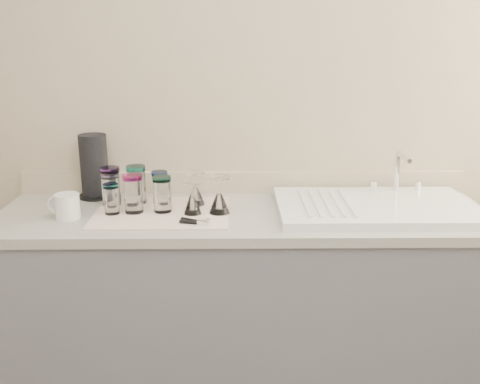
{
  "coord_description": "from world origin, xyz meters",
  "views": [
    {
      "loc": [
        -0.04,
        -0.92,
        1.61
      ],
      "look_at": [
        -0.02,
        1.15,
        1.0
      ],
      "focal_mm": 40.0,
      "sensor_mm": 36.0,
      "label": 1
    }
  ],
  "objects_px": {
    "tumbler_teal": "(110,189)",
    "goblet_front_left": "(192,203)",
    "tumbler_lavender": "(162,194)",
    "can_opener": "(195,222)",
    "tumbler_purple": "(160,187)",
    "goblet_front_right": "(219,201)",
    "paper_towel_roll": "(94,167)",
    "tumbler_magenta": "(112,199)",
    "goblet_back_left": "(195,193)",
    "white_mug": "(66,206)",
    "sink_unit": "(376,206)",
    "tumbler_cyan": "(137,184)",
    "tumbler_blue": "(133,193)",
    "tumbler_extra": "(111,186)"
  },
  "relations": [
    {
      "from": "tumbler_teal",
      "to": "goblet_front_left",
      "type": "height_order",
      "value": "tumbler_teal"
    },
    {
      "from": "tumbler_lavender",
      "to": "goblet_front_left",
      "type": "xyz_separation_m",
      "value": [
        0.13,
        -0.03,
        -0.03
      ]
    },
    {
      "from": "can_opener",
      "to": "tumbler_purple",
      "type": "bearing_deg",
      "value": 121.16
    },
    {
      "from": "goblet_front_right",
      "to": "paper_towel_roll",
      "type": "bearing_deg",
      "value": 155.88
    },
    {
      "from": "tumbler_magenta",
      "to": "goblet_front_left",
      "type": "bearing_deg",
      "value": -0.58
    },
    {
      "from": "tumbler_teal",
      "to": "tumbler_magenta",
      "type": "bearing_deg",
      "value": -74.7
    },
    {
      "from": "goblet_back_left",
      "to": "goblet_front_left",
      "type": "relative_size",
      "value": 1.08
    },
    {
      "from": "goblet_back_left",
      "to": "can_opener",
      "type": "xyz_separation_m",
      "value": [
        0.01,
        -0.25,
        -0.04
      ]
    },
    {
      "from": "tumbler_magenta",
      "to": "goblet_back_left",
      "type": "xyz_separation_m",
      "value": [
        0.33,
        0.12,
        -0.02
      ]
    },
    {
      "from": "goblet_front_left",
      "to": "white_mug",
      "type": "distance_m",
      "value": 0.5
    },
    {
      "from": "goblet_front_left",
      "to": "white_mug",
      "type": "xyz_separation_m",
      "value": [
        -0.5,
        -0.03,
        -0.0
      ]
    },
    {
      "from": "sink_unit",
      "to": "tumbler_lavender",
      "type": "bearing_deg",
      "value": -178.56
    },
    {
      "from": "sink_unit",
      "to": "tumbler_lavender",
      "type": "xyz_separation_m",
      "value": [
        -0.89,
        -0.02,
        0.06
      ]
    },
    {
      "from": "sink_unit",
      "to": "can_opener",
      "type": "xyz_separation_m",
      "value": [
        -0.75,
        -0.17,
        -0.0
      ]
    },
    {
      "from": "goblet_front_right",
      "to": "tumbler_cyan",
      "type": "bearing_deg",
      "value": 158.24
    },
    {
      "from": "tumbler_teal",
      "to": "goblet_back_left",
      "type": "bearing_deg",
      "value": -0.61
    },
    {
      "from": "tumbler_blue",
      "to": "goblet_front_left",
      "type": "relative_size",
      "value": 1.21
    },
    {
      "from": "tumbler_purple",
      "to": "goblet_front_right",
      "type": "relative_size",
      "value": 0.9
    },
    {
      "from": "goblet_front_left",
      "to": "can_opener",
      "type": "bearing_deg",
      "value": -81.69
    },
    {
      "from": "white_mug",
      "to": "can_opener",
      "type": "bearing_deg",
      "value": -10.16
    },
    {
      "from": "tumbler_magenta",
      "to": "white_mug",
      "type": "xyz_separation_m",
      "value": [
        -0.17,
        -0.04,
        -0.02
      ]
    },
    {
      "from": "tumbler_teal",
      "to": "tumbler_cyan",
      "type": "bearing_deg",
      "value": 11.94
    },
    {
      "from": "tumbler_magenta",
      "to": "goblet_front_right",
      "type": "distance_m",
      "value": 0.44
    },
    {
      "from": "tumbler_lavender",
      "to": "goblet_front_right",
      "type": "distance_m",
      "value": 0.24
    },
    {
      "from": "can_opener",
      "to": "goblet_front_right",
      "type": "bearing_deg",
      "value": 55.93
    },
    {
      "from": "goblet_front_right",
      "to": "tumbler_extra",
      "type": "bearing_deg",
      "value": 165.91
    },
    {
      "from": "can_opener",
      "to": "white_mug",
      "type": "distance_m",
      "value": 0.53
    },
    {
      "from": "tumbler_extra",
      "to": "paper_towel_roll",
      "type": "height_order",
      "value": "paper_towel_roll"
    },
    {
      "from": "tumbler_lavender",
      "to": "can_opener",
      "type": "xyz_separation_m",
      "value": [
        0.14,
        -0.15,
        -0.07
      ]
    },
    {
      "from": "tumbler_magenta",
      "to": "tumbler_lavender",
      "type": "xyz_separation_m",
      "value": [
        0.2,
        0.02,
        0.01
      ]
    },
    {
      "from": "tumbler_cyan",
      "to": "sink_unit",
      "type": "bearing_deg",
      "value": -5.84
    },
    {
      "from": "sink_unit",
      "to": "tumbler_purple",
      "type": "height_order",
      "value": "sink_unit"
    },
    {
      "from": "tumbler_teal",
      "to": "goblet_front_right",
      "type": "distance_m",
      "value": 0.49
    },
    {
      "from": "tumbler_cyan",
      "to": "paper_towel_roll",
      "type": "height_order",
      "value": "paper_towel_roll"
    },
    {
      "from": "tumbler_magenta",
      "to": "paper_towel_roll",
      "type": "xyz_separation_m",
      "value": [
        -0.13,
        0.26,
        0.07
      ]
    },
    {
      "from": "tumbler_teal",
      "to": "tumbler_blue",
      "type": "relative_size",
      "value": 0.85
    },
    {
      "from": "tumbler_extra",
      "to": "white_mug",
      "type": "xyz_separation_m",
      "value": [
        -0.15,
        -0.16,
        -0.04
      ]
    },
    {
      "from": "goblet_front_right",
      "to": "can_opener",
      "type": "xyz_separation_m",
      "value": [
        -0.09,
        -0.13,
        -0.04
      ]
    },
    {
      "from": "goblet_back_left",
      "to": "paper_towel_roll",
      "type": "relative_size",
      "value": 0.49
    },
    {
      "from": "tumbler_magenta",
      "to": "goblet_front_left",
      "type": "height_order",
      "value": "goblet_front_left"
    },
    {
      "from": "goblet_front_left",
      "to": "tumbler_teal",
      "type": "bearing_deg",
      "value": 160.42
    },
    {
      "from": "tumbler_extra",
      "to": "goblet_front_right",
      "type": "height_order",
      "value": "tumbler_extra"
    },
    {
      "from": "paper_towel_roll",
      "to": "can_opener",
      "type": "bearing_deg",
      "value": -39.13
    },
    {
      "from": "tumbler_cyan",
      "to": "tumbler_purple",
      "type": "distance_m",
      "value": 0.1
    },
    {
      "from": "tumbler_blue",
      "to": "goblet_front_right",
      "type": "height_order",
      "value": "tumbler_blue"
    },
    {
      "from": "tumbler_magenta",
      "to": "white_mug",
      "type": "bearing_deg",
      "value": -168.53
    },
    {
      "from": "tumbler_teal",
      "to": "goblet_front_left",
      "type": "distance_m",
      "value": 0.39
    },
    {
      "from": "goblet_front_left",
      "to": "paper_towel_roll",
      "type": "height_order",
      "value": "paper_towel_roll"
    },
    {
      "from": "goblet_front_right",
      "to": "tumbler_blue",
      "type": "bearing_deg",
      "value": 178.05
    },
    {
      "from": "goblet_back_left",
      "to": "goblet_front_left",
      "type": "height_order",
      "value": "goblet_back_left"
    }
  ]
}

